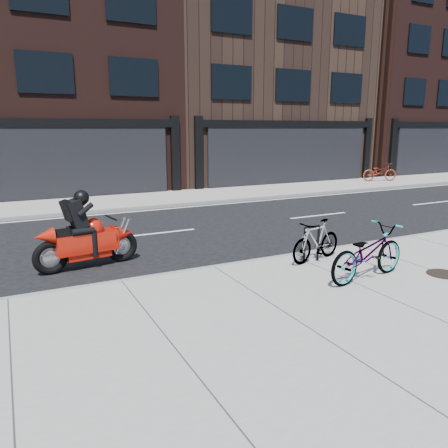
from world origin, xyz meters
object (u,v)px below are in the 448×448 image
bicycle_rear (316,241)px  motorcycle (91,236)px  bike_rack (312,241)px  bicycle_front (367,253)px  bicycle_far (380,172)px  manhole_cover (444,274)px

bicycle_rear → motorcycle: bearing=-128.9°
bike_rack → bicycle_front: 1.45m
bike_rack → bicycle_front: bicycle_front is taller
bicycle_rear → bicycle_front: bearing=-7.9°
bicycle_front → motorcycle: 5.87m
motorcycle → bicycle_far: motorcycle is taller
bike_rack → bicycle_front: (0.25, -1.42, 0.06)m
bicycle_rear → bicycle_far: size_ratio=0.79×
bicycle_front → bicycle_rear: 1.43m
bike_rack → bicycle_front: size_ratio=0.40×
bicycle_front → motorcycle: (-4.60, 3.65, 0.05)m
motorcycle → manhole_cover: motorcycle is taller
bicycle_rear → motorcycle: 5.01m
bicycle_far → bicycle_rear: bearing=148.9°
motorcycle → bicycle_rear: bearing=-35.2°
bike_rack → bicycle_far: size_ratio=0.42×
bicycle_far → manhole_cover: size_ratio=2.94×
bike_rack → bicycle_far: bicycle_far is taller
motorcycle → manhole_cover: bearing=-42.5°
bike_rack → bicycle_far: bearing=39.2°
bicycle_far → motorcycle: bearing=135.0°
motorcycle → bike_rack: bearing=-35.9°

